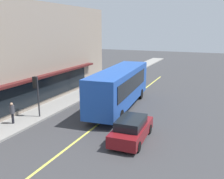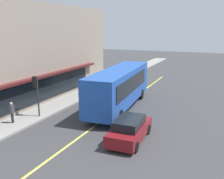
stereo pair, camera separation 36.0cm
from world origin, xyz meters
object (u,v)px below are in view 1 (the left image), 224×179
bus (120,86)px  pedestrian_near_storefront (12,111)px  car_maroon (132,129)px  traffic_light (36,87)px  pedestrian_waiting (97,81)px

bus → pedestrian_near_storefront: bearing=141.8°
car_maroon → traffic_light: bearing=83.1°
pedestrian_near_storefront → car_maroon: bearing=-83.5°
bus → traffic_light: bearing=135.9°
car_maroon → pedestrian_waiting: bearing=35.7°
bus → traffic_light: size_ratio=3.53×
traffic_light → pedestrian_waiting: traffic_light is taller
car_maroon → bus: bearing=27.6°
car_maroon → pedestrian_near_storefront: pedestrian_near_storefront is taller
bus → car_maroon: bus is taller
pedestrian_waiting → car_maroon: bearing=-144.3°
bus → traffic_light: bus is taller
bus → pedestrian_waiting: (4.92, 4.73, -0.83)m
pedestrian_near_storefront → pedestrian_waiting: 12.10m
bus → car_maroon: size_ratio=2.59×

